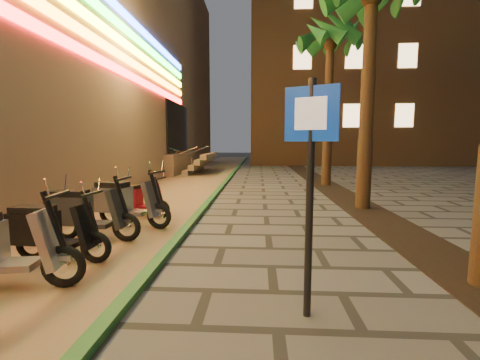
# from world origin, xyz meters

# --- Properties ---
(parking_strip) EXTENTS (3.40, 60.00, 0.01)m
(parking_strip) POSITION_xyz_m (-2.60, 10.00, 0.01)
(parking_strip) COLOR #8C7251
(parking_strip) RESTS_ON ground
(green_curb) EXTENTS (0.18, 60.00, 0.10)m
(green_curb) POSITION_xyz_m (-0.90, 10.00, 0.05)
(green_curb) COLOR #25642B
(green_curb) RESTS_ON ground
(planting_strip) EXTENTS (1.20, 40.00, 0.02)m
(planting_strip) POSITION_xyz_m (3.60, 5.00, 0.01)
(planting_strip) COLOR black
(planting_strip) RESTS_ON ground
(apartment_block) EXTENTS (18.00, 16.06, 25.00)m
(apartment_block) POSITION_xyz_m (9.00, 32.00, 12.50)
(apartment_block) COLOR brown
(apartment_block) RESTS_ON ground
(palm_d) EXTENTS (2.97, 3.02, 7.16)m
(palm_d) POSITION_xyz_m (3.60, 12.00, 5.94)
(palm_d) COLOR #472D19
(palm_d) RESTS_ON ground
(pedestrian_sign) EXTENTS (0.51, 0.26, 2.49)m
(pedestrian_sign) POSITION_xyz_m (1.16, 1.13, 1.62)
(pedestrian_sign) COLOR black
(pedestrian_sign) RESTS_ON ground
(scooter_7) EXTENTS (1.62, 0.57, 1.14)m
(scooter_7) POSITION_xyz_m (-2.64, 2.53, 0.50)
(scooter_7) COLOR black
(scooter_7) RESTS_ON ground
(scooter_8) EXTENTS (1.78, 0.62, 1.25)m
(scooter_8) POSITION_xyz_m (-2.69, 3.61, 0.55)
(scooter_8) COLOR black
(scooter_8) RESTS_ON ground
(scooter_9) EXTENTS (1.83, 0.84, 1.29)m
(scooter_9) POSITION_xyz_m (-2.36, 4.68, 0.56)
(scooter_9) COLOR black
(scooter_9) RESTS_ON ground
(scooter_10) EXTENTS (1.47, 0.69, 1.03)m
(scooter_10) POSITION_xyz_m (-2.45, 5.67, 0.45)
(scooter_10) COLOR black
(scooter_10) RESTS_ON ground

